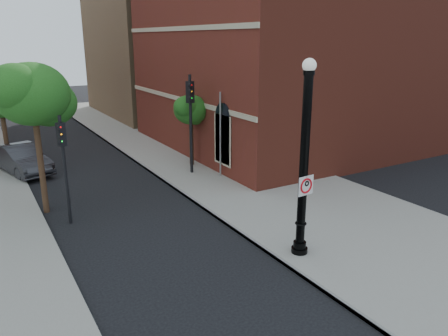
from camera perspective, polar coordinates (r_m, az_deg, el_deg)
ground at (r=13.36m, az=1.00°, el=-14.87°), size 120.00×120.00×0.00m
sidewalk_right at (r=24.07m, az=0.79°, el=-0.10°), size 8.00×60.00×0.12m
curb_edge at (r=22.37m, az=-7.90°, el=-1.54°), size 0.10×60.00×0.14m
brick_wall_building at (r=32.33m, az=12.81°, el=14.93°), size 22.30×16.30×12.50m
bg_building_tan_b at (r=45.38m, az=-1.55°, el=16.62°), size 22.00×14.00×14.00m
lamppost at (r=13.97m, az=10.36°, el=-0.35°), size 0.54×0.54×6.42m
no_parking_sign at (r=13.98m, az=10.66°, el=-2.26°), size 0.63×0.11×0.63m
parked_car at (r=25.73m, az=-24.94°, el=1.06°), size 2.83×4.92×1.53m
traffic_signal_left at (r=17.42m, az=-20.28°, el=1.94°), size 0.34×0.38×4.27m
traffic_signal_right at (r=22.54m, az=-4.40°, el=7.75°), size 0.41×0.46×5.23m
utility_pole at (r=22.08m, az=-0.48°, el=4.17°), size 0.09×0.09×4.45m
street_tree_a at (r=18.69m, az=-23.65°, el=8.66°), size 3.40×3.07×6.12m
street_tree_b at (r=26.39m, az=-27.12°, el=7.82°), size 2.65×2.40×4.78m
street_tree_c at (r=24.14m, az=-4.34°, el=7.50°), size 2.24×2.03×4.04m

